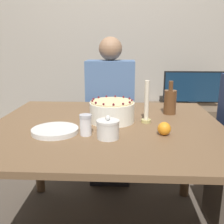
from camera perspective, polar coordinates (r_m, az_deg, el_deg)
name	(u,v)px	position (r m, az deg, el deg)	size (l,w,h in m)	color
wall_behind	(116,33)	(2.81, 0.88, 16.84)	(8.00, 0.05, 2.60)	#ADA393
dining_table	(107,142)	(1.51, -1.20, -6.50)	(1.31, 1.16, 0.75)	brown
cake	(112,111)	(1.52, 0.00, 0.14)	(0.26, 0.26, 0.13)	white
sugar_bowl	(108,129)	(1.25, -0.90, -3.73)	(0.11, 0.11, 0.11)	silver
sugar_shaker	(86,125)	(1.30, -5.75, -2.78)	(0.06, 0.06, 0.11)	white
plate_stack	(55,131)	(1.37, -12.28, -3.97)	(0.24, 0.24, 0.02)	silver
candle	(146,106)	(1.50, 7.52, 1.27)	(0.06, 0.06, 0.24)	tan
bottle	(170,101)	(1.72, 12.52, 2.25)	(0.08, 0.08, 0.21)	brown
orange_fruit_0	(164,129)	(1.33, 11.29, -3.57)	(0.07, 0.07, 0.07)	orange
person_man_blue_shirt	(111,121)	(2.28, -0.32, -1.87)	(0.40, 0.34, 1.25)	#2D2D38
side_cabinet	(189,135)	(2.78, 16.48, -4.74)	(0.86, 0.42, 0.59)	brown
tv_monitor	(193,88)	(2.67, 17.21, 5.00)	(0.57, 0.10, 0.34)	black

